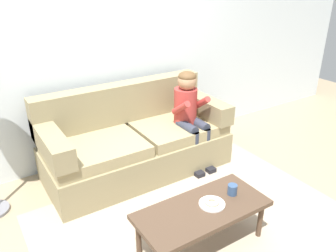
% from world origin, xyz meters
% --- Properties ---
extents(ground, '(10.00, 10.00, 0.00)m').
position_xyz_m(ground, '(0.00, 0.00, 0.00)').
color(ground, '#9E896B').
extents(wall_back, '(8.00, 0.10, 2.80)m').
position_xyz_m(wall_back, '(0.00, 1.40, 1.40)').
color(wall_back, silver).
rests_on(wall_back, ground).
extents(area_rug, '(2.71, 1.89, 0.01)m').
position_xyz_m(area_rug, '(0.00, -0.25, 0.01)').
color(area_rug, tan).
rests_on(area_rug, ground).
extents(couch, '(2.01, 0.90, 0.94)m').
position_xyz_m(couch, '(-0.02, 0.85, 0.34)').
color(couch, '#8C7F5B').
rests_on(couch, ground).
extents(coffee_table, '(1.08, 0.49, 0.38)m').
position_xyz_m(coffee_table, '(-0.13, -0.51, 0.34)').
color(coffee_table, '#4C3828').
rests_on(coffee_table, ground).
extents(person_child, '(0.34, 0.58, 1.10)m').
position_xyz_m(person_child, '(0.57, 0.64, 0.67)').
color(person_child, '#AD3833').
rests_on(person_child, ground).
extents(plate, '(0.21, 0.21, 0.01)m').
position_xyz_m(plate, '(-0.04, -0.52, 0.39)').
color(plate, white).
rests_on(plate, coffee_table).
extents(donut, '(0.14, 0.14, 0.04)m').
position_xyz_m(donut, '(-0.04, -0.52, 0.42)').
color(donut, beige).
rests_on(donut, plate).
extents(mug, '(0.08, 0.08, 0.09)m').
position_xyz_m(mug, '(0.19, -0.50, 0.43)').
color(mug, '#334C72').
rests_on(mug, coffee_table).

